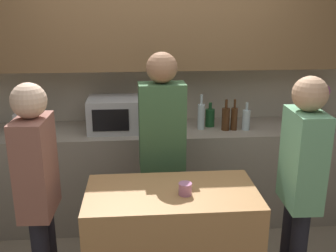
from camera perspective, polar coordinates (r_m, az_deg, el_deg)
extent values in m
cube|color=#B2A893|center=(3.87, -1.52, 7.32)|extent=(6.40, 0.08, 2.70)
cube|color=olive|center=(3.62, -1.41, 14.19)|extent=(3.74, 0.32, 0.75)
cube|color=gray|center=(3.80, -1.13, -6.97)|extent=(3.60, 0.62, 0.92)
cube|color=#B27F4C|center=(2.73, 0.44, -17.84)|extent=(1.09, 0.57, 0.90)
cube|color=#B7BABC|center=(3.58, -7.35, 1.72)|extent=(0.52, 0.38, 0.30)
cube|color=black|center=(3.40, -8.33, 0.82)|extent=(0.31, 0.01, 0.19)
cube|color=silver|center=(3.72, -19.30, 0.49)|extent=(0.26, 0.16, 0.18)
cube|color=black|center=(3.71, -20.19, 1.83)|extent=(0.02, 0.11, 0.01)
cube|color=black|center=(3.68, -18.69, 1.88)|extent=(0.02, 0.11, 0.01)
cylinder|color=silver|center=(3.99, 21.15, 0.82)|extent=(0.14, 0.14, 0.10)
cylinder|color=#38662D|center=(3.96, 21.36, 2.77)|extent=(0.01, 0.01, 0.18)
sphere|color=#B25199|center=(3.93, 21.59, 4.74)|extent=(0.13, 0.13, 0.13)
cylinder|color=silver|center=(3.60, 4.83, 1.34)|extent=(0.06, 0.06, 0.23)
cylinder|color=silver|center=(3.56, 4.89, 3.85)|extent=(0.02, 0.02, 0.09)
cylinder|color=#194723|center=(3.70, 6.10, 1.19)|extent=(0.09, 0.09, 0.16)
cylinder|color=#194723|center=(3.67, 6.16, 2.91)|extent=(0.03, 0.03, 0.06)
cylinder|color=#472814|center=(3.60, 8.37, 0.98)|extent=(0.07, 0.07, 0.20)
cylinder|color=#472814|center=(3.56, 8.46, 3.18)|extent=(0.03, 0.03, 0.08)
cylinder|color=#472814|center=(3.62, 9.56, 1.01)|extent=(0.06, 0.06, 0.21)
cylinder|color=#472814|center=(3.58, 9.68, 3.20)|extent=(0.02, 0.02, 0.08)
cylinder|color=silver|center=(3.65, 11.26, 0.85)|extent=(0.07, 0.07, 0.18)
cylinder|color=silver|center=(3.61, 11.38, 2.79)|extent=(0.02, 0.02, 0.07)
cylinder|color=#BF78A2|center=(2.45, 2.52, -9.10)|extent=(0.08, 0.08, 0.08)
cylinder|color=black|center=(2.99, 17.04, -16.65)|extent=(0.11, 0.11, 0.79)
cube|color=#6DAD7F|center=(2.60, 18.98, -4.58)|extent=(0.20, 0.35, 0.62)
sphere|color=tan|center=(2.48, 19.92, 4.42)|extent=(0.21, 0.21, 0.21)
cube|color=#915B4E|center=(2.52, -18.64, -5.60)|extent=(0.20, 0.35, 0.61)
sphere|color=beige|center=(2.40, -19.57, 3.49)|extent=(0.21, 0.21, 0.21)
cylinder|color=black|center=(3.22, 0.64, -12.70)|extent=(0.11, 0.11, 0.83)
cylinder|color=black|center=(3.21, -2.27, -12.86)|extent=(0.11, 0.11, 0.83)
cube|color=#3F6740|center=(2.91, -0.87, -0.10)|extent=(0.35, 0.20, 0.65)
sphere|color=#9E7051|center=(2.81, -0.91, 8.46)|extent=(0.22, 0.22, 0.22)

